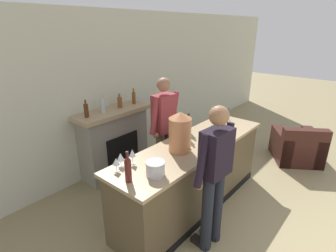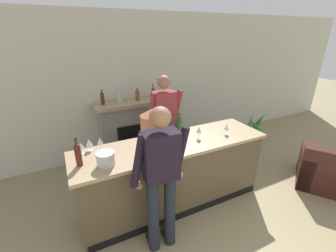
{
  "view_description": "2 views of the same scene",
  "coord_description": "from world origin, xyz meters",
  "px_view_note": "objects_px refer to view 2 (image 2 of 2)",
  "views": [
    {
      "loc": [
        -2.72,
        0.72,
        2.48
      ],
      "look_at": [
        0.05,
        3.08,
        1.09
      ],
      "focal_mm": 28.0,
      "sensor_mm": 36.0,
      "label": 1
    },
    {
      "loc": [
        -1.3,
        0.15,
        2.37
      ],
      "look_at": [
        0.03,
        2.85,
        1.11
      ],
      "focal_mm": 24.0,
      "sensor_mm": 36.0,
      "label": 2
    }
  ],
  "objects_px": {
    "wine_glass_near_bucket": "(199,130)",
    "copper_dispenser": "(152,129)",
    "ice_bucket_steel": "(106,159)",
    "wine_glass_front_right": "(100,141)",
    "armchair_black": "(326,172)",
    "wine_glass_by_dispenser": "(81,146)",
    "fireplace_stone": "(131,129)",
    "person_bartender": "(164,123)",
    "wine_bottle_merlot_tall": "(171,129)",
    "wine_bottle_burgundy_dark": "(179,124)",
    "wine_glass_back_row": "(89,143)",
    "wine_glass_front_left": "(227,128)",
    "wine_bottle_cabernet_heavy": "(78,154)",
    "potted_plant_corner": "(254,130)",
    "person_customer": "(161,177)"
  },
  "relations": [
    {
      "from": "fireplace_stone",
      "to": "copper_dispenser",
      "type": "relative_size",
      "value": 2.86
    },
    {
      "from": "ice_bucket_steel",
      "to": "wine_bottle_cabernet_heavy",
      "type": "distance_m",
      "value": 0.3
    },
    {
      "from": "fireplace_stone",
      "to": "wine_bottle_merlot_tall",
      "type": "bearing_deg",
      "value": -83.78
    },
    {
      "from": "potted_plant_corner",
      "to": "copper_dispenser",
      "type": "distance_m",
      "value": 3.35
    },
    {
      "from": "wine_glass_by_dispenser",
      "to": "wine_glass_back_row",
      "type": "relative_size",
      "value": 0.97
    },
    {
      "from": "wine_glass_front_right",
      "to": "wine_glass_front_left",
      "type": "height_order",
      "value": "wine_glass_front_right"
    },
    {
      "from": "armchair_black",
      "to": "copper_dispenser",
      "type": "height_order",
      "value": "copper_dispenser"
    },
    {
      "from": "ice_bucket_steel",
      "to": "wine_glass_back_row",
      "type": "distance_m",
      "value": 0.44
    },
    {
      "from": "person_bartender",
      "to": "ice_bucket_steel",
      "type": "xyz_separation_m",
      "value": [
        -1.13,
        -0.87,
        0.1
      ]
    },
    {
      "from": "copper_dispenser",
      "to": "wine_bottle_merlot_tall",
      "type": "height_order",
      "value": "copper_dispenser"
    },
    {
      "from": "wine_bottle_cabernet_heavy",
      "to": "wine_bottle_merlot_tall",
      "type": "bearing_deg",
      "value": 8.41
    },
    {
      "from": "person_customer",
      "to": "wine_glass_front_left",
      "type": "distance_m",
      "value": 1.37
    },
    {
      "from": "person_bartender",
      "to": "copper_dispenser",
      "type": "relative_size",
      "value": 3.43
    },
    {
      "from": "potted_plant_corner",
      "to": "wine_glass_front_left",
      "type": "distance_m",
      "value": 2.38
    },
    {
      "from": "fireplace_stone",
      "to": "person_bartender",
      "type": "bearing_deg",
      "value": -70.52
    },
    {
      "from": "fireplace_stone",
      "to": "armchair_black",
      "type": "bearing_deg",
      "value": -42.65
    },
    {
      "from": "wine_glass_back_row",
      "to": "ice_bucket_steel",
      "type": "bearing_deg",
      "value": -75.17
    },
    {
      "from": "wine_glass_near_bucket",
      "to": "copper_dispenser",
      "type": "bearing_deg",
      "value": 176.34
    },
    {
      "from": "wine_bottle_merlot_tall",
      "to": "wine_glass_front_left",
      "type": "bearing_deg",
      "value": -18.18
    },
    {
      "from": "armchair_black",
      "to": "wine_bottle_merlot_tall",
      "type": "bearing_deg",
      "value": 159.22
    },
    {
      "from": "copper_dispenser",
      "to": "potted_plant_corner",
      "type": "bearing_deg",
      "value": 19.26
    },
    {
      "from": "ice_bucket_steel",
      "to": "wine_glass_back_row",
      "type": "height_order",
      "value": "wine_glass_back_row"
    },
    {
      "from": "armchair_black",
      "to": "wine_glass_front_left",
      "type": "relative_size",
      "value": 7.22
    },
    {
      "from": "wine_bottle_merlot_tall",
      "to": "wine_glass_front_right",
      "type": "relative_size",
      "value": 1.64
    },
    {
      "from": "armchair_black",
      "to": "wine_bottle_burgundy_dark",
      "type": "relative_size",
      "value": 3.76
    },
    {
      "from": "wine_bottle_cabernet_heavy",
      "to": "wine_glass_front_right",
      "type": "relative_size",
      "value": 1.85
    },
    {
      "from": "wine_bottle_cabernet_heavy",
      "to": "wine_glass_front_left",
      "type": "relative_size",
      "value": 2.12
    },
    {
      "from": "wine_glass_back_row",
      "to": "wine_glass_front_left",
      "type": "bearing_deg",
      "value": -11.27
    },
    {
      "from": "wine_bottle_burgundy_dark",
      "to": "wine_glass_near_bucket",
      "type": "xyz_separation_m",
      "value": [
        0.15,
        -0.31,
        -0.01
      ]
    },
    {
      "from": "fireplace_stone",
      "to": "wine_bottle_merlot_tall",
      "type": "height_order",
      "value": "fireplace_stone"
    },
    {
      "from": "armchair_black",
      "to": "person_customer",
      "type": "distance_m",
      "value": 2.99
    },
    {
      "from": "armchair_black",
      "to": "wine_glass_front_right",
      "type": "height_order",
      "value": "wine_glass_front_right"
    },
    {
      "from": "fireplace_stone",
      "to": "wine_bottle_merlot_tall",
      "type": "relative_size",
      "value": 4.93
    },
    {
      "from": "person_bartender",
      "to": "wine_bottle_burgundy_dark",
      "type": "height_order",
      "value": "person_bartender"
    },
    {
      "from": "armchair_black",
      "to": "wine_bottle_merlot_tall",
      "type": "height_order",
      "value": "wine_bottle_merlot_tall"
    },
    {
      "from": "wine_bottle_cabernet_heavy",
      "to": "wine_bottle_merlot_tall",
      "type": "relative_size",
      "value": 1.12
    },
    {
      "from": "fireplace_stone",
      "to": "potted_plant_corner",
      "type": "relative_size",
      "value": 2.09
    },
    {
      "from": "person_customer",
      "to": "ice_bucket_steel",
      "type": "bearing_deg",
      "value": 136.69
    },
    {
      "from": "potted_plant_corner",
      "to": "wine_bottle_merlot_tall",
      "type": "xyz_separation_m",
      "value": [
        -2.66,
        -0.91,
        0.88
      ]
    },
    {
      "from": "wine_glass_front_right",
      "to": "wine_bottle_burgundy_dark",
      "type": "bearing_deg",
      "value": 2.9
    },
    {
      "from": "wine_bottle_merlot_tall",
      "to": "wine_bottle_burgundy_dark",
      "type": "bearing_deg",
      "value": 31.76
    },
    {
      "from": "armchair_black",
      "to": "wine_glass_near_bucket",
      "type": "distance_m",
      "value": 2.35
    },
    {
      "from": "ice_bucket_steel",
      "to": "wine_glass_front_right",
      "type": "bearing_deg",
      "value": 88.27
    },
    {
      "from": "potted_plant_corner",
      "to": "wine_glass_by_dispenser",
      "type": "xyz_separation_m",
      "value": [
        -3.85,
        -0.84,
        0.86
      ]
    },
    {
      "from": "fireplace_stone",
      "to": "wine_bottle_burgundy_dark",
      "type": "distance_m",
      "value": 1.47
    },
    {
      "from": "person_bartender",
      "to": "person_customer",
      "type": "bearing_deg",
      "value": -116.77
    },
    {
      "from": "ice_bucket_steel",
      "to": "wine_glass_by_dispenser",
      "type": "distance_m",
      "value": 0.43
    },
    {
      "from": "wine_glass_back_row",
      "to": "wine_bottle_cabernet_heavy",
      "type": "bearing_deg",
      "value": -117.07
    },
    {
      "from": "armchair_black",
      "to": "wine_glass_by_dispenser",
      "type": "xyz_separation_m",
      "value": [
        -3.59,
        0.98,
        0.85
      ]
    },
    {
      "from": "potted_plant_corner",
      "to": "person_bartender",
      "type": "distance_m",
      "value": 2.63
    }
  ]
}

